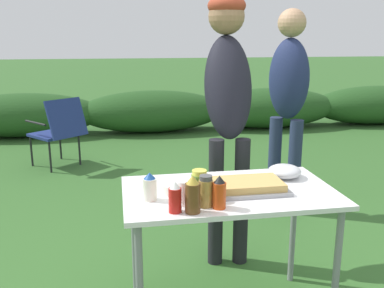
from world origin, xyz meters
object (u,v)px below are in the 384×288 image
plate_stack (181,186)px  mixing_bowl (285,171)px  mayo_bottle (150,187)px  standing_person_with_beanie (288,92)px  folding_table (229,204)px  spice_jar (206,191)px  relish_jar (199,185)px  standing_person_in_navy_coat (228,90)px  beer_bottle (193,195)px  ketchup_bottle (175,198)px  camp_chair_green_behind_table (59,129)px  paper_cup_stack (186,193)px  food_tray (246,186)px  hot_sauce_bottle (219,193)px

plate_stack → mixing_bowl: (0.61, 0.11, 0.01)m
mayo_bottle → standing_person_with_beanie: bearing=48.2°
folding_table → spice_jar: bearing=-130.9°
relish_jar → standing_person_in_navy_coat: (0.35, 0.81, 0.36)m
spice_jar → standing_person_with_beanie: size_ratio=0.09×
beer_bottle → mayo_bottle: bearing=133.6°
ketchup_bottle → camp_chair_green_behind_table: size_ratio=0.18×
mixing_bowl → paper_cup_stack: (-0.61, -0.30, 0.02)m
folding_table → standing_person_with_beanie: bearing=57.6°
food_tray → ketchup_bottle: ketchup_bottle is taller
food_tray → relish_jar: size_ratio=2.74×
food_tray → mixing_bowl: size_ratio=2.22×
beer_bottle → standing_person_with_beanie: (1.11, 1.63, 0.24)m
beer_bottle → spice_jar: size_ratio=1.17×
mayo_bottle → mixing_bowl: bearing=15.3°
paper_cup_stack → spice_jar: bearing=-23.8°
folding_table → food_tray: 0.14m
beer_bottle → standing_person_in_navy_coat: bearing=67.1°
paper_cup_stack → beer_bottle: 0.11m
paper_cup_stack → camp_chair_green_behind_table: 3.39m
folding_table → paper_cup_stack: (-0.25, -0.15, 0.14)m
ketchup_bottle → standing_person_in_navy_coat: (0.48, 0.94, 0.36)m
mixing_bowl → spice_jar: spice_jar is taller
food_tray → mayo_bottle: (-0.50, -0.04, 0.04)m
ketchup_bottle → standing_person_with_beanie: (1.19, 1.61, 0.25)m
mayo_bottle → standing_person_in_navy_coat: size_ratio=0.08×
plate_stack → ketchup_bottle: 0.29m
relish_jar → standing_person_with_beanie: bearing=54.6°
relish_jar → camp_chair_green_behind_table: 3.36m
food_tray → paper_cup_stack: (-0.34, -0.12, 0.03)m
beer_bottle → standing_person_with_beanie: bearing=55.7°
folding_table → mixing_bowl: mixing_bowl is taller
mayo_bottle → food_tray: bearing=4.4°
paper_cup_stack → mayo_bottle: mayo_bottle is taller
folding_table → paper_cup_stack: 0.33m
mixing_bowl → paper_cup_stack: size_ratio=1.56×
plate_stack → mayo_bottle: mayo_bottle is taller
ketchup_bottle → camp_chair_green_behind_table: 3.45m
hot_sauce_bottle → standing_person_with_beanie: (0.98, 1.60, 0.25)m
beer_bottle → food_tray: bearing=35.0°
paper_cup_stack → relish_jar: size_ratio=0.79×
paper_cup_stack → food_tray: bearing=20.3°
standing_person_with_beanie → mayo_bottle: bearing=-82.7°
hot_sauce_bottle → spice_jar: size_ratio=1.05×
plate_stack → beer_bottle: beer_bottle is taller
food_tray → ketchup_bottle: bearing=-152.5°
camp_chair_green_behind_table → food_tray: bearing=-107.1°
folding_table → ketchup_bottle: size_ratio=7.47×
food_tray → standing_person_with_beanie: size_ratio=0.24×
relish_jar → camp_chair_green_behind_table: relish_jar is taller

